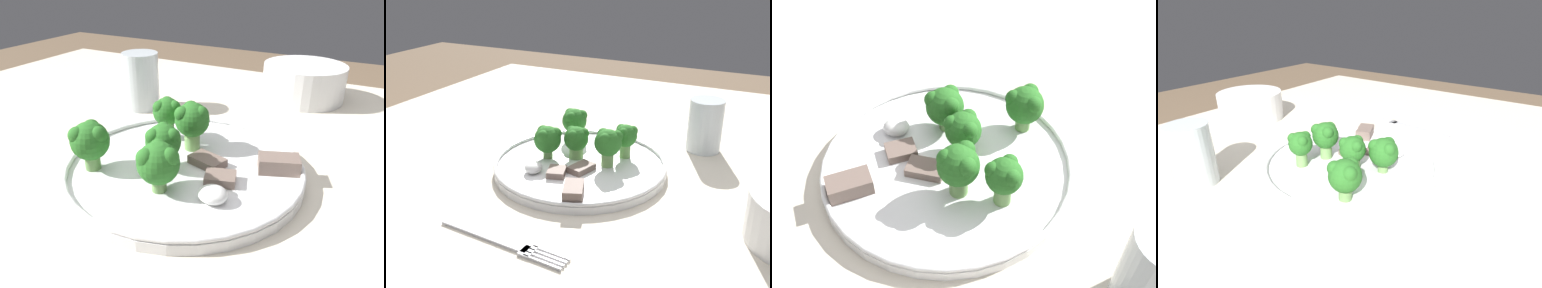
% 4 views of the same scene
% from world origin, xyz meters
% --- Properties ---
extents(table, '(1.18, 1.03, 0.76)m').
position_xyz_m(table, '(0.00, 0.00, 0.66)').
color(table, beige).
rests_on(table, ground_plane).
extents(dinner_plate, '(0.28, 0.28, 0.02)m').
position_xyz_m(dinner_plate, '(0.01, 0.03, 0.77)').
color(dinner_plate, white).
rests_on(dinner_plate, table).
extents(cream_bowl, '(0.15, 0.15, 0.06)m').
position_xyz_m(cream_bowl, '(0.07, 0.38, 0.79)').
color(cream_bowl, white).
rests_on(cream_bowl, table).
extents(drinking_glass, '(0.06, 0.06, 0.10)m').
position_xyz_m(drinking_glass, '(-0.16, 0.20, 0.80)').
color(drinking_glass, silver).
rests_on(drinking_glass, table).
extents(broccoli_floret_near_rim_left, '(0.04, 0.04, 0.06)m').
position_xyz_m(broccoli_floret_near_rim_left, '(-0.01, 0.02, 0.80)').
color(broccoli_floret_near_rim_left, '#709E56').
rests_on(broccoli_floret_near_rim_left, dinner_plate).
extents(broccoli_floret_center_left, '(0.05, 0.05, 0.06)m').
position_xyz_m(broccoli_floret_center_left, '(-0.08, -0.02, 0.81)').
color(broccoli_floret_center_left, '#709E56').
rests_on(broccoli_floret_center_left, dinner_plate).
extents(broccoli_floret_back_left, '(0.04, 0.04, 0.06)m').
position_xyz_m(broccoli_floret_back_left, '(-0.05, 0.09, 0.81)').
color(broccoli_floret_back_left, '#709E56').
rests_on(broccoli_floret_back_left, dinner_plate).
extents(broccoli_floret_front_left, '(0.05, 0.04, 0.06)m').
position_xyz_m(broccoli_floret_front_left, '(-0.00, 0.08, 0.81)').
color(broccoli_floret_front_left, '#709E56').
rests_on(broccoli_floret_front_left, dinner_plate).
extents(broccoli_floret_center_back, '(0.05, 0.05, 0.06)m').
position_xyz_m(broccoli_floret_center_back, '(0.02, -0.02, 0.80)').
color(broccoli_floret_center_back, '#709E56').
rests_on(broccoli_floret_center_back, dinner_plate).
extents(meat_slice_front_slice, '(0.05, 0.04, 0.02)m').
position_xyz_m(meat_slice_front_slice, '(0.12, 0.08, 0.78)').
color(meat_slice_front_slice, '#756056').
rests_on(meat_slice_front_slice, dinner_plate).
extents(meat_slice_middle_slice, '(0.04, 0.04, 0.01)m').
position_xyz_m(meat_slice_middle_slice, '(0.07, 0.02, 0.78)').
color(meat_slice_middle_slice, '#756056').
rests_on(meat_slice_middle_slice, dinner_plate).
extents(meat_slice_rear_slice, '(0.05, 0.04, 0.01)m').
position_xyz_m(meat_slice_rear_slice, '(0.04, 0.05, 0.78)').
color(meat_slice_rear_slice, '#756056').
rests_on(meat_slice_rear_slice, dinner_plate).
extents(sauce_dollop, '(0.03, 0.03, 0.02)m').
position_xyz_m(sauce_dollop, '(0.07, -0.02, 0.78)').
color(sauce_dollop, white).
rests_on(sauce_dollop, dinner_plate).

